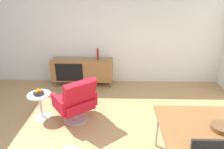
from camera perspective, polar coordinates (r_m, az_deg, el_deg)
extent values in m
plane|color=tan|center=(3.41, -4.94, -20.32)|extent=(8.32, 8.32, 0.00)
cube|color=white|center=(5.15, -2.34, 12.67)|extent=(6.80, 0.12, 2.80)
cube|color=olive|center=(5.20, -8.76, 1.49)|extent=(1.60, 0.44, 0.56)
cube|color=black|center=(5.06, -12.53, 0.56)|extent=(0.70, 0.01, 0.48)
cylinder|color=olive|center=(5.37, -16.63, -2.71)|extent=(0.03, 0.03, 0.16)
cylinder|color=olive|center=(5.11, -0.63, -3.03)|extent=(0.03, 0.03, 0.16)
cylinder|color=olive|center=(5.67, -15.63, -1.21)|extent=(0.03, 0.03, 0.16)
cylinder|color=olive|center=(5.42, -0.50, -1.43)|extent=(0.03, 0.03, 0.16)
cylinder|color=maroon|center=(5.00, -4.23, 6.02)|extent=(0.06, 0.06, 0.30)
cube|color=brown|center=(2.99, 29.40, -13.13)|extent=(1.60, 0.90, 0.04)
cylinder|color=#B7B7BC|center=(3.26, 13.25, -15.25)|extent=(0.04, 0.04, 0.70)
cylinder|color=brown|center=(2.88, 29.60, -13.47)|extent=(0.26, 0.26, 0.06)
cube|color=red|center=(3.83, -10.94, -8.13)|extent=(0.82, 0.81, 0.20)
cube|color=red|center=(3.48, -9.55, -5.48)|extent=(0.64, 0.58, 0.51)
cube|color=red|center=(3.92, -6.70, -5.71)|extent=(0.36, 0.43, 0.28)
cube|color=red|center=(3.68, -15.67, -8.52)|extent=(0.36, 0.43, 0.28)
cylinder|color=#B7B7BC|center=(3.96, -10.68, -11.10)|extent=(0.06, 0.06, 0.28)
cylinder|color=#B7B7BC|center=(4.03, -10.53, -12.65)|extent=(0.48, 0.48, 0.02)
cylinder|color=white|center=(4.02, -20.82, -5.60)|extent=(0.44, 0.44, 0.02)
cylinder|color=white|center=(4.14, -20.30, -8.75)|extent=(0.05, 0.05, 0.50)
cone|color=white|center=(4.27, -19.85, -11.49)|extent=(0.32, 0.32, 0.02)
cylinder|color=#262628|center=(4.00, -20.89, -5.16)|extent=(0.20, 0.20, 0.05)
sphere|color=orange|center=(3.97, -20.44, -4.58)|extent=(0.07, 0.07, 0.07)
sphere|color=orange|center=(4.02, -21.03, -4.32)|extent=(0.07, 0.07, 0.07)
sphere|color=orange|center=(3.96, -21.41, -4.80)|extent=(0.07, 0.07, 0.07)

